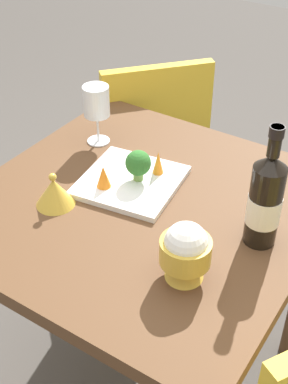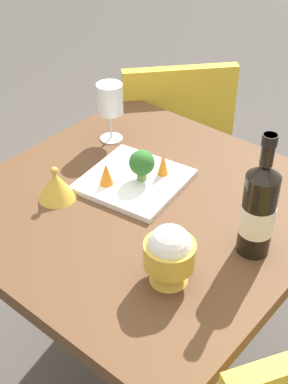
# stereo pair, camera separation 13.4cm
# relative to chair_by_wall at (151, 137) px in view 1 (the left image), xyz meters

# --- Properties ---
(ground_plane) EXTENTS (8.00, 8.00, 0.00)m
(ground_plane) POSITION_rel_chair_by_wall_xyz_m (-0.59, -0.36, -0.53)
(ground_plane) COLOR #4C4742
(dining_table) EXTENTS (0.85, 0.85, 0.75)m
(dining_table) POSITION_rel_chair_by_wall_xyz_m (-0.59, -0.36, 0.13)
(dining_table) COLOR brown
(dining_table) RESTS_ON ground_plane
(chair_by_wall) EXTENTS (0.56, 0.56, 0.85)m
(chair_by_wall) POSITION_rel_chair_by_wall_xyz_m (0.00, 0.00, 0.00)
(chair_by_wall) COLOR gold
(chair_by_wall) RESTS_ON ground_plane
(wine_bottle) EXTENTS (0.08, 0.08, 0.30)m
(wine_bottle) POSITION_rel_chair_by_wall_xyz_m (-0.57, -0.66, 0.34)
(wine_bottle) COLOR black
(wine_bottle) RESTS_ON dining_table
(wine_glass) EXTENTS (0.08, 0.08, 0.18)m
(wine_glass) POSITION_rel_chair_by_wall_xyz_m (-0.42, -0.08, 0.35)
(wine_glass) COLOR white
(wine_glass) RESTS_ON dining_table
(rice_bowl) EXTENTS (0.11, 0.11, 0.14)m
(rice_bowl) POSITION_rel_chair_by_wall_xyz_m (-0.77, -0.57, 0.29)
(rice_bowl) COLOR gold
(rice_bowl) RESTS_ON dining_table
(rice_bowl_lid) EXTENTS (0.10, 0.10, 0.09)m
(rice_bowl_lid) POSITION_rel_chair_by_wall_xyz_m (-0.72, -0.17, 0.26)
(rice_bowl_lid) COLOR gold
(rice_bowl_lid) RESTS_ON dining_table
(serving_plate) EXTENTS (0.28, 0.28, 0.02)m
(serving_plate) POSITION_rel_chair_by_wall_xyz_m (-0.55, -0.28, 0.23)
(serving_plate) COLOR white
(serving_plate) RESTS_ON dining_table
(broccoli_floret) EXTENTS (0.07, 0.07, 0.09)m
(broccoli_floret) POSITION_rel_chair_by_wall_xyz_m (-0.54, -0.30, 0.29)
(broccoli_floret) COLOR #729E4C
(broccoli_floret) RESTS_ON serving_plate
(carrot_garnish_left) EXTENTS (0.04, 0.04, 0.06)m
(carrot_garnish_left) POSITION_rel_chair_by_wall_xyz_m (-0.61, -0.24, 0.27)
(carrot_garnish_left) COLOR orange
(carrot_garnish_left) RESTS_ON serving_plate
(carrot_garnish_right) EXTENTS (0.03, 0.03, 0.06)m
(carrot_garnish_right) POSITION_rel_chair_by_wall_xyz_m (-0.48, -0.33, 0.27)
(carrot_garnish_right) COLOR orange
(carrot_garnish_right) RESTS_ON serving_plate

